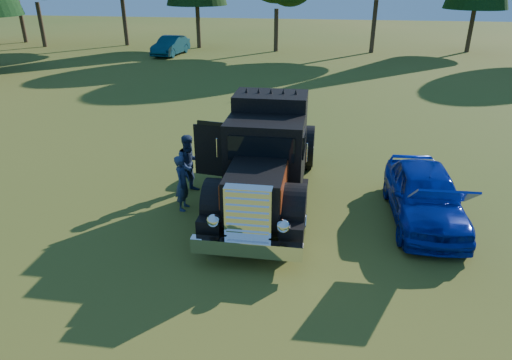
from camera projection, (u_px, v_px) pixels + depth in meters
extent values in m
plane|color=#3A5418|center=(302.00, 231.00, 11.82)|extent=(120.00, 120.00, 0.00)
cylinder|color=#2D2116|center=(41.00, 25.00, 40.57)|extent=(0.36, 0.36, 3.78)
cylinder|color=#2D2116|center=(125.00, 23.00, 41.37)|extent=(0.36, 0.36, 3.96)
cylinder|color=#2D2116|center=(198.00, 20.00, 39.81)|extent=(0.36, 0.36, 4.68)
cylinder|color=#2D2116|center=(276.00, 30.00, 38.21)|extent=(0.36, 0.36, 3.42)
cylinder|color=#2D2116|center=(374.00, 27.00, 37.41)|extent=(0.36, 0.36, 4.14)
cylinder|color=#2D2116|center=(472.00, 24.00, 37.59)|extent=(0.36, 0.36, 4.50)
cylinder|color=#2D2116|center=(22.00, 22.00, 43.22)|extent=(0.36, 0.36, 3.76)
cylinder|color=black|center=(213.00, 217.00, 11.34)|extent=(0.32, 1.10, 1.10)
cylinder|color=black|center=(298.00, 224.00, 11.05)|extent=(0.32, 1.10, 1.10)
cylinder|color=black|center=(246.00, 150.00, 15.66)|extent=(0.32, 1.10, 1.10)
cylinder|color=black|center=(307.00, 153.00, 15.37)|extent=(0.32, 1.10, 1.10)
cylinder|color=black|center=(256.00, 150.00, 15.61)|extent=(0.32, 1.10, 1.10)
cylinder|color=black|center=(298.00, 153.00, 15.41)|extent=(0.32, 1.10, 1.10)
cube|color=black|center=(268.00, 176.00, 13.50)|extent=(1.60, 6.40, 0.28)
cube|color=white|center=(246.00, 248.00, 10.07)|extent=(2.50, 0.22, 0.36)
cube|color=white|center=(248.00, 214.00, 10.05)|extent=(1.05, 0.30, 1.30)
cube|color=black|center=(256.00, 191.00, 10.97)|extent=(1.35, 1.80, 1.10)
cube|color=maroon|center=(227.00, 182.00, 10.98)|extent=(0.02, 1.80, 0.60)
cube|color=maroon|center=(284.00, 186.00, 10.80)|extent=(0.02, 1.80, 0.60)
cylinder|color=black|center=(217.00, 203.00, 11.16)|extent=(0.55, 1.24, 1.24)
cylinder|color=black|center=(294.00, 209.00, 10.90)|extent=(0.55, 1.24, 1.24)
sphere|color=white|center=(214.00, 221.00, 10.18)|extent=(0.32, 0.32, 0.32)
sphere|color=white|center=(283.00, 226.00, 9.96)|extent=(0.32, 0.32, 0.32)
cube|color=black|center=(264.00, 158.00, 12.26)|extent=(2.05, 1.30, 2.10)
cube|color=black|center=(261.00, 149.00, 11.45)|extent=(1.70, 0.05, 0.65)
cube|color=black|center=(270.00, 136.00, 13.35)|extent=(2.05, 1.30, 2.50)
cube|color=black|center=(276.00, 142.00, 15.17)|extent=(2.00, 2.00, 0.35)
cube|color=black|center=(213.00, 151.00, 13.04)|extent=(1.10, 0.21, 1.50)
cube|color=maroon|center=(213.00, 155.00, 13.14)|extent=(0.84, 0.14, 0.75)
imported|color=#1907A4|center=(425.00, 195.00, 12.06)|extent=(1.84, 4.38, 1.48)
cube|color=#1907A4|center=(442.00, 195.00, 10.20)|extent=(1.32, 0.96, 0.67)
imported|color=#1E2047|center=(183.00, 183.00, 12.60)|extent=(0.41, 0.60, 1.60)
imported|color=#212D4F|center=(190.00, 164.00, 13.57)|extent=(1.11, 1.09, 1.80)
imported|color=#0B463E|center=(171.00, 46.00, 36.78)|extent=(2.02, 4.64, 1.48)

